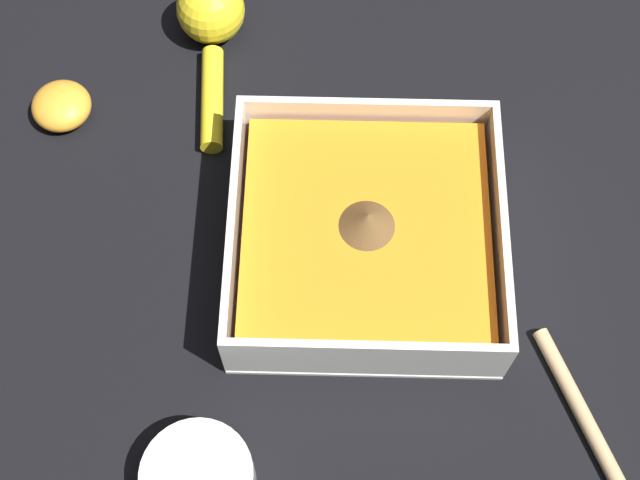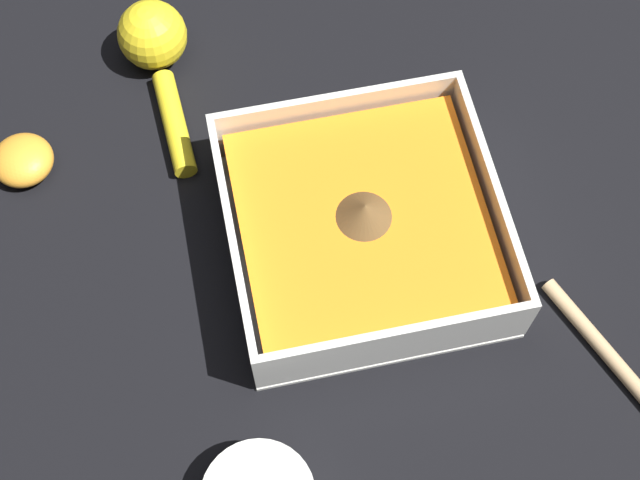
{
  "view_description": "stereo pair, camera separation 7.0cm",
  "coord_description": "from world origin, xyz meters",
  "px_view_note": "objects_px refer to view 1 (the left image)",
  "views": [
    {
      "loc": [
        0.3,
        -0.02,
        0.66
      ],
      "look_at": [
        0.0,
        -0.03,
        0.03
      ],
      "focal_mm": 50.0,
      "sensor_mm": 36.0,
      "label": 1
    },
    {
      "loc": [
        0.3,
        -0.09,
        0.66
      ],
      "look_at": [
        0.0,
        -0.03,
        0.03
      ],
      "focal_mm": 50.0,
      "sensor_mm": 36.0,
      "label": 2
    }
  ],
  "objects_px": {
    "lemon_squeezer": "(211,22)",
    "wooden_spoon": "(606,460)",
    "square_dish": "(365,238)",
    "lemon_half": "(61,106)",
    "spice_bowl": "(199,479)"
  },
  "relations": [
    {
      "from": "lemon_squeezer",
      "to": "wooden_spoon",
      "type": "height_order",
      "value": "lemon_squeezer"
    },
    {
      "from": "square_dish",
      "to": "wooden_spoon",
      "type": "height_order",
      "value": "square_dish"
    },
    {
      "from": "lemon_half",
      "to": "spice_bowl",
      "type": "bearing_deg",
      "value": 24.82
    },
    {
      "from": "square_dish",
      "to": "lemon_squeezer",
      "type": "relative_size",
      "value": 1.29
    },
    {
      "from": "square_dish",
      "to": "lemon_squeezer",
      "type": "height_order",
      "value": "square_dish"
    },
    {
      "from": "wooden_spoon",
      "to": "lemon_half",
      "type": "bearing_deg",
      "value": -145.9
    },
    {
      "from": "lemon_half",
      "to": "square_dish",
      "type": "bearing_deg",
      "value": 64.24
    },
    {
      "from": "spice_bowl",
      "to": "wooden_spoon",
      "type": "height_order",
      "value": "spice_bowl"
    },
    {
      "from": "spice_bowl",
      "to": "lemon_squeezer",
      "type": "bearing_deg",
      "value": -176.99
    },
    {
      "from": "lemon_half",
      "to": "wooden_spoon",
      "type": "height_order",
      "value": "lemon_half"
    },
    {
      "from": "spice_bowl",
      "to": "lemon_half",
      "type": "xyz_separation_m",
      "value": [
        -0.32,
        -0.15,
        -0.0
      ]
    },
    {
      "from": "square_dish",
      "to": "lemon_squeezer",
      "type": "distance_m",
      "value": 0.25
    },
    {
      "from": "square_dish",
      "to": "lemon_squeezer",
      "type": "xyz_separation_m",
      "value": [
        -0.21,
        -0.14,
        0.0
      ]
    },
    {
      "from": "spice_bowl",
      "to": "lemon_half",
      "type": "relative_size",
      "value": 1.55
    },
    {
      "from": "spice_bowl",
      "to": "square_dish",
      "type": "bearing_deg",
      "value": 148.04
    }
  ]
}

